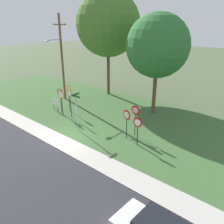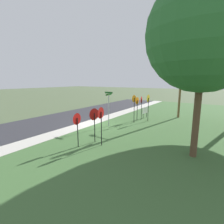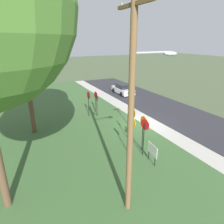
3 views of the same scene
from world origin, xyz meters
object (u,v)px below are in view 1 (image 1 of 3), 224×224
(stop_sign_far_left, at_px, (70,97))
(yield_sign_near_left, at_px, (127,117))
(stop_sign_near_right, at_px, (60,96))
(oak_tree_right, at_px, (158,46))
(stop_sign_far_center, at_px, (68,92))
(oak_tree_left, at_px, (108,24))
(street_name_post, at_px, (76,109))
(yield_sign_near_right, at_px, (135,113))
(yield_sign_far_left, at_px, (138,125))
(stop_sign_near_left, at_px, (61,97))
(notice_board, at_px, (55,103))
(utility_pole, at_px, (61,56))

(stop_sign_far_left, height_order, yield_sign_near_left, stop_sign_far_left)
(stop_sign_near_right, distance_m, stop_sign_far_left, 1.63)
(yield_sign_near_left, height_order, oak_tree_right, oak_tree_right)
(stop_sign_far_center, height_order, oak_tree_left, oak_tree_left)
(street_name_post, height_order, oak_tree_left, oak_tree_left)
(yield_sign_near_right, bearing_deg, yield_sign_far_left, -52.84)
(stop_sign_near_right, relative_size, yield_sign_near_right, 0.99)
(stop_sign_near_left, height_order, yield_sign_near_left, stop_sign_near_left)
(yield_sign_near_left, xyz_separation_m, street_name_post, (-3.99, -1.49, 0.13))
(yield_sign_near_right, relative_size, oak_tree_left, 0.21)
(notice_board, relative_size, oak_tree_right, 0.13)
(stop_sign_far_left, height_order, street_name_post, street_name_post)
(utility_pole, xyz_separation_m, oak_tree_right, (10.25, 3.08, 1.43))
(stop_sign_near_left, height_order, stop_sign_near_right, stop_sign_near_right)
(utility_pole, relative_size, notice_board, 7.50)
(stop_sign_far_center, distance_m, oak_tree_left, 9.60)
(stop_sign_near_left, distance_m, yield_sign_near_left, 7.56)
(yield_sign_near_left, xyz_separation_m, oak_tree_right, (-1.23, 6.11, 4.71))
(yield_sign_near_right, height_order, street_name_post, street_name_post)
(yield_sign_near_right, xyz_separation_m, notice_board, (-9.31, -0.73, -1.06))
(oak_tree_right, bearing_deg, stop_sign_far_center, -141.39)
(stop_sign_near_right, xyz_separation_m, oak_tree_left, (-0.87, 8.07, 6.44))
(stop_sign_far_center, bearing_deg, oak_tree_left, 96.33)
(stop_sign_near_left, height_order, notice_board, stop_sign_near_left)
(yield_sign_near_left, height_order, notice_board, yield_sign_near_left)
(stop_sign_near_left, xyz_separation_m, yield_sign_far_left, (8.82, -0.09, -0.20))
(yield_sign_near_left, bearing_deg, street_name_post, -148.29)
(stop_sign_near_right, bearing_deg, street_name_post, -31.03)
(utility_pole, xyz_separation_m, notice_board, (2.42, -2.99, -4.20))
(stop_sign_near_left, relative_size, oak_tree_right, 0.27)
(yield_sign_far_left, distance_m, utility_pole, 13.62)
(yield_sign_near_right, bearing_deg, stop_sign_near_left, -176.55)
(yield_sign_far_left, relative_size, oak_tree_left, 0.18)
(yield_sign_near_left, bearing_deg, yield_sign_near_right, 82.60)
(stop_sign_near_left, bearing_deg, stop_sign_near_right, 151.89)
(utility_pole, bearing_deg, notice_board, -50.98)
(street_name_post, bearing_deg, yield_sign_near_right, 25.84)
(stop_sign_near_left, relative_size, oak_tree_left, 0.21)
(street_name_post, xyz_separation_m, oak_tree_left, (-4.95, 9.56, 6.38))
(yield_sign_far_left, height_order, notice_board, yield_sign_far_left)
(yield_sign_near_right, distance_m, oak_tree_right, 7.18)
(yield_sign_near_left, bearing_deg, stop_sign_near_right, -168.75)
(stop_sign_near_left, distance_m, street_name_post, 3.77)
(stop_sign_near_left, bearing_deg, oak_tree_right, 45.09)
(stop_sign_far_center, bearing_deg, stop_sign_far_left, -36.58)
(stop_sign_near_right, distance_m, oak_tree_left, 10.36)
(stop_sign_near_left, relative_size, stop_sign_far_center, 0.90)
(yield_sign_near_right, relative_size, utility_pole, 0.27)
(oak_tree_left, bearing_deg, yield_sign_far_left, -39.59)
(stop_sign_far_center, relative_size, oak_tree_right, 0.30)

